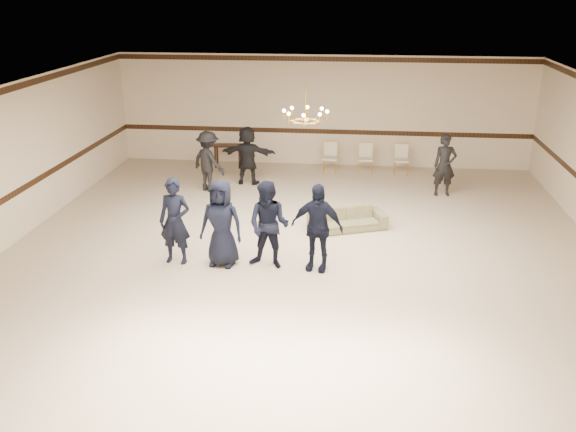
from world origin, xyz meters
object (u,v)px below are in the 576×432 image
chandelier (306,105)px  settee (347,219)px  adult_left (208,161)px  adult_mid (248,155)px  banquet_chair_right (401,160)px  banquet_chair_mid (365,159)px  banquet_chair_left (330,158)px  boy_d (317,227)px  adult_right (445,165)px  boy_c (269,225)px  boy_a (175,221)px  console_table (228,156)px  boy_b (221,223)px

chandelier → settee: chandelier is taller
adult_left → adult_mid: bearing=-109.3°
chandelier → banquet_chair_right: bearing=66.3°
settee → banquet_chair_mid: bearing=62.9°
banquet_chair_left → banquet_chair_mid: 1.00m
adult_mid → boy_d: bearing=116.3°
adult_left → banquet_chair_left: 3.69m
banquet_chair_left → adult_right: bearing=-26.5°
boy_c → adult_right: 6.06m
adult_right → banquet_chair_right: adult_right is taller
boy_d → banquet_chair_right: boy_d is taller
boy_a → boy_c: (1.80, 0.00, 0.00)m
adult_left → console_table: size_ratio=1.96×
boy_c → banquet_chair_right: (2.84, 6.47, -0.42)m
boy_a → adult_left: boy_a is taller
boy_c → console_table: boy_c is taller
adult_right → console_table: size_ratio=1.96×
console_table → adult_mid: bearing=-66.2°
boy_a → settee: (3.24, 2.10, -0.60)m
banquet_chair_mid → console_table: bearing=174.9°
boy_c → adult_left: bearing=129.6°
boy_d → adult_right: bearing=70.0°
boy_c → boy_d: bearing=13.1°
chandelier → settee: size_ratio=0.56×
boy_a → boy_d: same height
banquet_chair_right → console_table: banquet_chair_right is taller
adult_right → banquet_chair_left: (-2.96, 1.75, -0.36)m
boy_b → console_table: (-1.26, 6.67, -0.51)m
boy_a → boy_c: 1.80m
settee → chandelier: bearing=-158.7°
banquet_chair_left → console_table: bearing=-179.8°
settee → console_table: 5.82m
boy_b → settee: 3.20m
chandelier → adult_mid: (-1.87, 3.85, -2.09)m
boy_a → adult_left: 4.44m
boy_a → adult_mid: size_ratio=1.07×
adult_left → banquet_chair_mid: size_ratio=1.86×
boy_c → adult_mid: bearing=117.4°
chandelier → console_table: chandelier is taller
chandelier → adult_mid: chandelier is taller
banquet_chair_mid → settee: bearing=-97.5°
chandelier → boy_b: bearing=-138.9°
adult_left → boy_a: bearing=128.1°
boy_c → banquet_chair_left: size_ratio=1.99×
chandelier → adult_mid: bearing=115.9°
adult_mid → settee: bearing=135.2°
adult_right → console_table: bearing=155.3°
boy_a → settee: size_ratio=1.00×
banquet_chair_left → console_table: banquet_chair_left is taller
adult_mid → adult_right: 5.12m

